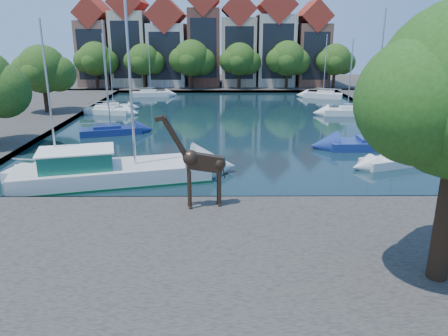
# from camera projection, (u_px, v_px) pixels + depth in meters

# --- Properties ---
(ground) EXTENTS (160.00, 160.00, 0.00)m
(ground) POSITION_uv_depth(u_px,v_px,m) (239.00, 204.00, 26.13)
(ground) COLOR #38332B
(ground) RESTS_ON ground
(water_basin) EXTENTS (38.00, 50.00, 0.08)m
(water_basin) POSITION_uv_depth(u_px,v_px,m) (231.00, 122.00, 49.00)
(water_basin) COLOR black
(water_basin) RESTS_ON ground
(near_quay) EXTENTS (50.00, 14.00, 0.50)m
(near_quay) POSITION_uv_depth(u_px,v_px,m) (246.00, 258.00, 19.38)
(near_quay) COLOR #47443E
(near_quay) RESTS_ON ground
(far_quay) EXTENTS (60.00, 16.00, 0.50)m
(far_quay) POSITION_uv_depth(u_px,v_px,m) (227.00, 86.00, 79.44)
(far_quay) COLOR #47443E
(far_quay) RESTS_ON ground
(left_quay) EXTENTS (14.00, 52.00, 0.50)m
(left_quay) POSITION_uv_depth(u_px,v_px,m) (7.00, 121.00, 48.76)
(left_quay) COLOR #47443E
(left_quay) RESTS_ON ground
(townhouse_west_end) EXTENTS (5.44, 9.18, 14.93)m
(townhouse_west_end) POSITION_uv_depth(u_px,v_px,m) (97.00, 45.00, 77.13)
(townhouse_west_end) COLOR #845948
(townhouse_west_end) RESTS_ON far_quay
(townhouse_west_mid) EXTENTS (5.94, 9.18, 16.79)m
(townhouse_west_mid) POSITION_uv_depth(u_px,v_px,m) (131.00, 40.00, 76.91)
(townhouse_west_mid) COLOR #C6B698
(townhouse_west_mid) RESTS_ON far_quay
(townhouse_west_inner) EXTENTS (6.43, 9.18, 15.15)m
(townhouse_west_inner) POSITION_uv_depth(u_px,v_px,m) (168.00, 45.00, 77.22)
(townhouse_west_inner) COLOR beige
(townhouse_west_inner) RESTS_ON far_quay
(townhouse_center) EXTENTS (5.44, 9.18, 16.93)m
(townhouse_center) POSITION_uv_depth(u_px,v_px,m) (204.00, 39.00, 76.95)
(townhouse_center) COLOR brown
(townhouse_center) RESTS_ON far_quay
(townhouse_east_inner) EXTENTS (5.94, 9.18, 15.79)m
(townhouse_east_inner) POSITION_uv_depth(u_px,v_px,m) (238.00, 43.00, 77.19)
(townhouse_east_inner) COLOR tan
(townhouse_east_inner) RESTS_ON far_quay
(townhouse_east_mid) EXTENTS (6.43, 9.18, 16.65)m
(townhouse_east_mid) POSITION_uv_depth(u_px,v_px,m) (275.00, 41.00, 77.12)
(townhouse_east_mid) COLOR beige
(townhouse_east_mid) RESTS_ON far_quay
(townhouse_east_end) EXTENTS (5.44, 9.18, 14.43)m
(townhouse_east_end) POSITION_uv_depth(u_px,v_px,m) (311.00, 47.00, 77.46)
(townhouse_east_end) COLOR brown
(townhouse_east_end) RESTS_ON far_quay
(far_tree_far_west) EXTENTS (7.28, 5.60, 7.68)m
(far_tree_far_west) POSITION_uv_depth(u_px,v_px,m) (96.00, 60.00, 72.56)
(far_tree_far_west) COLOR #332114
(far_tree_far_west) RESTS_ON far_quay
(far_tree_west) EXTENTS (6.76, 5.20, 7.36)m
(far_tree_west) POSITION_uv_depth(u_px,v_px,m) (144.00, 61.00, 72.64)
(far_tree_west) COLOR #332114
(far_tree_west) RESTS_ON far_quay
(far_tree_mid_west) EXTENTS (7.80, 6.00, 8.00)m
(far_tree_mid_west) POSITION_uv_depth(u_px,v_px,m) (192.00, 59.00, 72.63)
(far_tree_mid_west) COLOR #332114
(far_tree_mid_west) RESTS_ON far_quay
(far_tree_mid_east) EXTENTS (7.02, 5.40, 7.52)m
(far_tree_mid_east) POSITION_uv_depth(u_px,v_px,m) (240.00, 60.00, 72.73)
(far_tree_mid_east) COLOR #332114
(far_tree_mid_east) RESTS_ON far_quay
(far_tree_east) EXTENTS (7.54, 5.80, 7.84)m
(far_tree_east) POSITION_uv_depth(u_px,v_px,m) (288.00, 60.00, 72.75)
(far_tree_east) COLOR #332114
(far_tree_east) RESTS_ON far_quay
(far_tree_far_east) EXTENTS (6.76, 5.20, 7.36)m
(far_tree_far_east) POSITION_uv_depth(u_px,v_px,m) (336.00, 61.00, 72.86)
(far_tree_far_east) COLOR #332114
(far_tree_far_east) RESTS_ON far_quay
(side_tree_left_far) EXTENTS (7.28, 5.60, 7.88)m
(side_tree_left_far) POSITION_uv_depth(u_px,v_px,m) (43.00, 71.00, 51.05)
(side_tree_left_far) COLOR #332114
(side_tree_left_far) RESTS_ON left_quay
(giraffe_statue) EXTENTS (3.65, 1.15, 5.24)m
(giraffe_statue) POSITION_uv_depth(u_px,v_px,m) (200.00, 162.00, 23.69)
(giraffe_statue) COLOR #322319
(giraffe_statue) RESTS_ON near_quay
(motorsailer) EXTENTS (13.37, 6.84, 12.07)m
(motorsailer) POSITION_uv_depth(u_px,v_px,m) (106.00, 169.00, 29.35)
(motorsailer) COLOR silver
(motorsailer) RESTS_ON water_basin
(sailboat_left_a) EXTENTS (7.31, 3.60, 10.57)m
(sailboat_left_a) POSITION_uv_depth(u_px,v_px,m) (58.00, 173.00, 29.66)
(sailboat_left_a) COLOR silver
(sailboat_left_a) RESTS_ON water_basin
(sailboat_left_b) EXTENTS (6.24, 3.70, 10.78)m
(sailboat_left_b) POSITION_uv_depth(u_px,v_px,m) (111.00, 129.00, 43.04)
(sailboat_left_b) COLOR navy
(sailboat_left_b) RESTS_ON water_basin
(sailboat_left_c) EXTENTS (5.83, 3.08, 9.54)m
(sailboat_left_c) POSITION_uv_depth(u_px,v_px,m) (108.00, 110.00, 53.60)
(sailboat_left_c) COLOR silver
(sailboat_left_c) RESTS_ON water_basin
(sailboat_left_d) EXTENTS (4.85, 2.63, 7.93)m
(sailboat_left_d) POSITION_uv_depth(u_px,v_px,m) (113.00, 106.00, 56.27)
(sailboat_left_d) COLOR silver
(sailboat_left_d) RESTS_ON water_basin
(sailboat_left_e) EXTENTS (5.81, 2.62, 9.89)m
(sailboat_left_e) POSITION_uv_depth(u_px,v_px,m) (151.00, 93.00, 67.80)
(sailboat_left_e) COLOR silver
(sailboat_left_e) RESTS_ON water_basin
(sailboat_right_a) EXTENTS (5.41, 3.39, 9.95)m
(sailboat_right_a) POSITION_uv_depth(u_px,v_px,m) (394.00, 159.00, 33.04)
(sailboat_right_a) COLOR silver
(sailboat_right_a) RESTS_ON water_basin
(sailboat_right_b) EXTENTS (7.52, 2.67, 11.50)m
(sailboat_right_b) POSITION_uv_depth(u_px,v_px,m) (372.00, 142.00, 37.78)
(sailboat_right_b) COLOR navy
(sailboat_right_b) RESTS_ON water_basin
(sailboat_right_c) EXTENTS (5.83, 2.09, 8.89)m
(sailboat_right_c) POSITION_uv_depth(u_px,v_px,m) (347.00, 110.00, 52.81)
(sailboat_right_c) COLOR silver
(sailboat_right_c) RESTS_ON water_basin
(sailboat_right_d) EXTENTS (6.03, 3.73, 9.30)m
(sailboat_right_d) POSITION_uv_depth(u_px,v_px,m) (323.00, 94.00, 66.23)
(sailboat_right_d) COLOR silver
(sailboat_right_d) RESTS_ON water_basin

